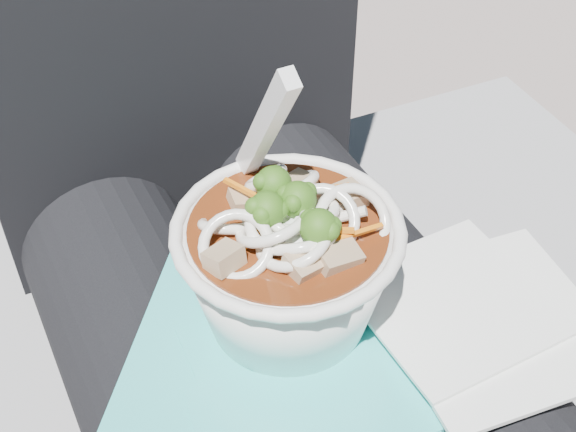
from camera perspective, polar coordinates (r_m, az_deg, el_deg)
name	(u,v)px	position (r m, az deg, el deg)	size (l,w,h in m)	color
lap	(305,394)	(0.64, 1.20, -12.54)	(0.33, 0.48, 0.15)	black
person_body	(254,297)	(0.67, -2.42, -5.81)	(0.34, 0.94, 1.02)	black
plastic_bag	(303,381)	(0.54, 1.10, -11.66)	(0.31, 0.33, 0.01)	#2CB8B6
napkins	(479,316)	(0.58, 13.41, -6.91)	(0.16, 0.17, 0.01)	white
udon_bowl	(288,259)	(0.53, 0.03, -3.04)	(0.16, 0.16, 0.20)	white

